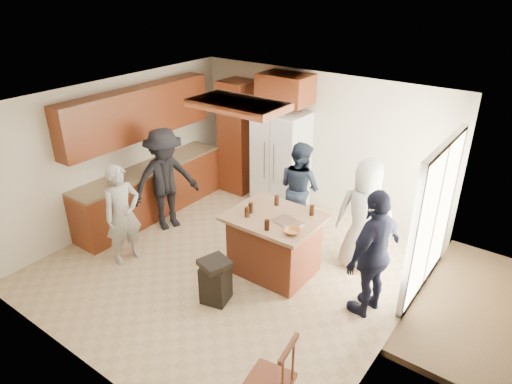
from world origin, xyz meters
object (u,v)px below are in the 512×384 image
Objects in this scene: person_front_left at (123,215)px; person_behind_right at (365,215)px; person_counter at (165,180)px; person_side_right at (374,254)px; refrigerator at (281,160)px; person_behind_left at (300,188)px; kitchen_island at (274,243)px; spindle_chair at (271,382)px; trash_bin at (216,280)px.

person_behind_right is (2.96, 1.97, 0.08)m from person_front_left.
person_counter reaches higher than person_front_left.
refrigerator reaches higher than person_side_right.
person_behind_left is at bearing -36.50° from person_behind_right.
person_behind_right reaches higher than kitchen_island.
person_front_left is at bearing -147.29° from person_counter.
person_front_left is 0.90× the size of person_side_right.
person_behind_left is at bearing -112.65° from person_side_right.
spindle_chair is at bearing 75.66° from person_behind_right.
kitchen_island is at bearing 20.82° from person_behind_right.
person_front_left is at bearing -151.59° from kitchen_island.
person_counter is at bearing 149.99° from spindle_chair.
person_front_left is 2.84m from person_behind_left.
person_counter is (-3.19, -0.88, 0.03)m from person_behind_right.
person_front_left reaches higher than trash_bin.
person_behind_right is at bearing -138.84° from person_side_right.
person_behind_right is at bearing 97.50° from spindle_chair.
person_behind_left is at bearing -23.31° from person_front_left.
person_side_right is at bearing 98.07° from person_behind_right.
person_side_right reaches higher than person_behind_right.
person_behind_right is 1.73× the size of spindle_chair.
trash_bin is (-1.22, -1.91, -0.54)m from person_behind_right.
person_behind_right is at bearing -24.99° from refrigerator.
spindle_chair is (-0.12, -2.07, -0.42)m from person_side_right.
person_front_left is at bearing 11.81° from person_behind_right.
person_behind_right is 0.95× the size of refrigerator.
kitchen_island is (1.99, 1.08, -0.31)m from person_front_left.
kitchen_island is 1.29× the size of spindle_chair.
person_behind_left reaches higher than spindle_chair.
refrigerator reaches higher than person_front_left.
kitchen_island is at bearing -69.35° from person_counter.
person_counter is 0.99× the size of refrigerator.
trash_bin is at bearing -96.62° from person_counter.
person_front_left is 1.57× the size of spindle_chair.
person_front_left is 0.98× the size of person_behind_left.
kitchen_island is at bearing -58.85° from refrigerator.
spindle_chair is at bearing -57.59° from refrigerator.
person_behind_left is 0.91× the size of person_side_right.
person_behind_right is at bearing -44.16° from person_front_left.
refrigerator reaches higher than person_behind_left.
person_front_left is 0.91× the size of person_behind_right.
refrigerator is (1.08, 1.86, 0.01)m from person_counter.
person_front_left is 0.87× the size of refrigerator.
refrigerator is (0.86, 2.95, 0.12)m from person_front_left.
trash_bin is (0.88, -2.89, -0.58)m from refrigerator.
person_side_right is 0.98× the size of person_counter.
refrigerator is (-0.79, 0.64, 0.10)m from person_behind_left.
person_behind_left is 1.60× the size of spindle_chair.
person_behind_left is 1.02m from refrigerator.
person_behind_left is 0.88× the size of refrigerator.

